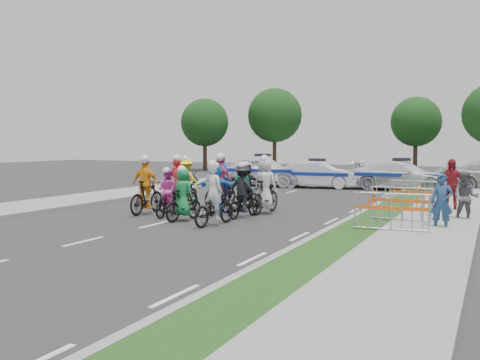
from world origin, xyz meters
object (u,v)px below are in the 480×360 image
at_px(rider_8, 242,192).
at_px(rider_11, 247,188).
at_px(rider_9, 220,187).
at_px(police_car_1, 317,175).
at_px(barrier_0, 391,214).
at_px(tree_4, 416,122).
at_px(marshal_hiviz, 219,172).
at_px(barrier_2, 417,197).
at_px(police_car_0, 263,171).
at_px(parked_bike, 191,178).
at_px(rider_7, 265,191).
at_px(tree_0, 205,123).
at_px(rider_0, 214,204).
at_px(rider_2, 168,198).
at_px(barrier_1, 403,206).
at_px(cone_1, 417,190).
at_px(spectator_0, 442,202).
at_px(spectator_1, 466,197).
at_px(rider_4, 243,196).
at_px(rider_5, 217,192).
at_px(police_car_2, 401,176).
at_px(rider_6, 178,193).
at_px(rider_3, 146,192).
at_px(rider_10, 186,187).
at_px(rider_1, 183,199).
at_px(tree_3, 275,115).
at_px(spectator_2, 451,186).
at_px(cone_0, 373,196).

height_order(rider_8, rider_11, rider_8).
height_order(rider_9, police_car_1, rider_9).
xyz_separation_m(barrier_0, tree_4, (-3.70, 32.68, 3.63)).
relative_size(marshal_hiviz, barrier_2, 0.78).
distance_m(police_car_0, parked_bike, 4.11).
distance_m(rider_7, tree_0, 29.20).
relative_size(rider_0, rider_2, 1.19).
bearing_deg(rider_0, barrier_1, -145.52).
xyz_separation_m(rider_11, barrier_1, (6.01, -1.81, -0.18)).
bearing_deg(parked_bike, barrier_0, -94.87).
bearing_deg(cone_1, spectator_0, -78.72).
distance_m(police_car_0, spectator_1, 15.04).
bearing_deg(rider_4, police_car_1, -77.45).
bearing_deg(parked_bike, marshal_hiviz, 11.30).
bearing_deg(rider_5, police_car_2, -116.26).
distance_m(rider_7, rider_11, 1.86).
bearing_deg(police_car_2, rider_6, 159.44).
relative_size(rider_2, parked_bike, 0.91).
height_order(rider_3, cone_1, rider_3).
relative_size(rider_10, cone_1, 2.87).
height_order(rider_6, parked_bike, rider_6).
distance_m(rider_1, marshal_hiviz, 13.87).
relative_size(rider_2, rider_8, 0.94).
distance_m(rider_8, rider_10, 2.46).
relative_size(barrier_1, tree_3, 0.27).
height_order(rider_0, spectator_2, rider_0).
distance_m(rider_0, parked_bike, 13.64).
bearing_deg(spectator_0, tree_3, 118.13).
height_order(rider_1, spectator_2, spectator_2).
bearing_deg(barrier_2, rider_0, -131.77).
bearing_deg(rider_8, cone_1, -124.23).
bearing_deg(rider_8, rider_5, 81.18).
xyz_separation_m(rider_10, cone_1, (7.62, 7.07, -0.42)).
relative_size(rider_6, rider_11, 1.20).
xyz_separation_m(rider_4, cone_0, (3.04, 5.67, -0.37)).
bearing_deg(police_car_0, cone_0, -130.75).
distance_m(rider_9, barrier_0, 7.63).
bearing_deg(tree_4, police_car_2, -84.50).
xyz_separation_m(rider_1, parked_bike, (-6.28, 10.96, -0.20)).
bearing_deg(spectator_2, rider_4, -147.63).
height_order(parked_bike, tree_0, tree_0).
bearing_deg(rider_2, barrier_1, -171.09).
bearing_deg(rider_11, rider_10, 7.70).
bearing_deg(barrier_1, rider_3, -170.44).
height_order(tree_3, tree_4, tree_3).
height_order(rider_7, spectator_0, rider_7).
relative_size(marshal_hiviz, cone_0, 2.23).
relative_size(rider_2, barrier_1, 0.83).
bearing_deg(spectator_2, parked_bike, 156.72).
bearing_deg(rider_7, rider_11, -41.19).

